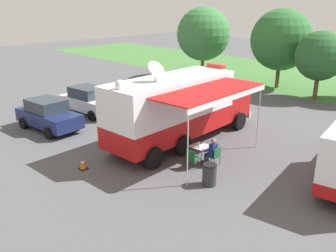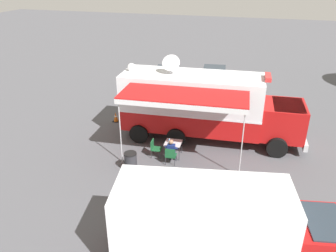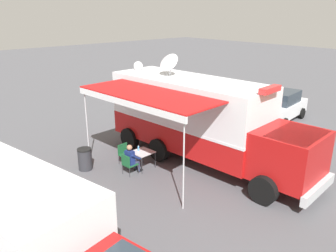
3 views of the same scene
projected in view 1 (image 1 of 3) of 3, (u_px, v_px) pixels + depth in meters
name	position (u px, v px, depth m)	size (l,w,h in m)	color
ground_plane	(171.00, 145.00, 18.55)	(100.00, 100.00, 0.00)	#515156
lot_stripe	(138.00, 133.00, 20.22)	(0.12, 4.80, 0.01)	silver
command_truck	(181.00, 106.00, 18.41)	(5.34, 9.63, 4.53)	#B71414
folding_table	(200.00, 147.00, 16.55)	(0.85, 0.85, 0.73)	silver
water_bottle	(199.00, 145.00, 16.34)	(0.07, 0.07, 0.22)	#4C99D8
folding_chair_at_table	(215.00, 155.00, 16.12)	(0.51, 0.51, 0.87)	#19562D
folding_chair_beside_table	(192.00, 157.00, 15.84)	(0.51, 0.51, 0.87)	#19562D
seated_responder	(212.00, 151.00, 16.20)	(0.68, 0.58, 1.25)	navy
trash_bin	(209.00, 175.00, 14.41)	(0.57, 0.57, 0.91)	#2D2D33
traffic_cone	(83.00, 163.00, 15.84)	(0.36, 0.36, 0.58)	black
car_behind_truck	(89.00, 100.00, 23.52)	(4.39, 2.39, 1.76)	silver
car_far_corner	(48.00, 115.00, 20.58)	(4.37, 2.35, 1.76)	navy
tree_far_left	(203.00, 34.00, 33.97)	(4.99, 4.99, 6.55)	brown
tree_left_of_centre	(281.00, 40.00, 29.53)	(4.99, 4.99, 6.49)	brown
tree_right_of_centre	(320.00, 56.00, 26.25)	(3.61, 3.61, 5.04)	brown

